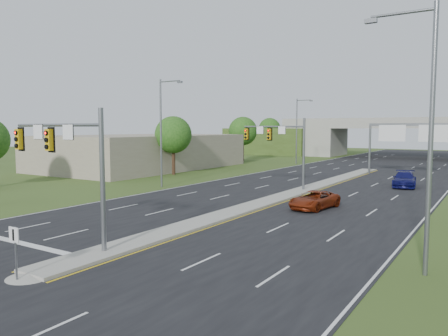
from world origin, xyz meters
name	(u,v)px	position (x,y,z in m)	size (l,w,h in m)	color
ground	(104,254)	(0.00, 0.00, 0.00)	(240.00, 240.00, 0.00)	#35491A
road	(336,180)	(0.00, 35.00, 0.01)	(24.00, 160.00, 0.02)	black
median	(295,193)	(0.00, 23.00, 0.10)	(2.00, 54.00, 0.16)	gray
median_nose	(29,276)	(0.00, -4.00, 0.10)	(2.00, 2.00, 0.16)	gray
lane_markings	(312,186)	(-0.60, 28.91, 0.02)	(23.72, 160.00, 0.01)	gold
signal_mast_near	(69,155)	(-2.26, -0.07, 4.73)	(6.62, 0.60, 7.00)	slate
signal_mast_far	(282,142)	(-2.26, 24.93, 4.73)	(6.62, 0.60, 7.00)	slate
keep_right_sign	(15,244)	(0.00, -4.53, 1.52)	(0.60, 0.13, 2.20)	slate
sign_gantry	(415,135)	(6.68, 44.92, 5.24)	(11.58, 0.44, 6.67)	slate
overpass	(408,141)	(0.00, 80.00, 3.55)	(80.00, 14.00, 8.10)	gray
lightpole_l_mid	(162,128)	(-13.30, 20.00, 6.10)	(2.85, 0.25, 11.00)	slate
lightpole_l_far	(298,128)	(-13.30, 55.00, 6.10)	(2.85, 0.25, 11.00)	slate
lightpole_r_near	(426,127)	(13.30, 5.00, 6.10)	(2.85, 0.25, 11.00)	slate
tree_l_near	(173,135)	(-20.00, 30.00, 5.18)	(4.80, 4.80, 7.60)	#382316
tree_l_mid	(243,131)	(-24.00, 55.00, 5.51)	(5.20, 5.20, 8.12)	#382316
tree_back_a	(270,129)	(-38.00, 94.00, 5.84)	(6.00, 6.00, 8.85)	#382316
tree_back_b	(318,130)	(-24.00, 94.00, 5.51)	(5.60, 5.60, 8.32)	#382316
commercial_building	(143,152)	(-30.00, 35.00, 2.50)	(18.00, 30.00, 5.00)	gray
car_far_a	(314,200)	(4.26, 16.71, 0.68)	(2.20, 4.77, 1.32)	maroon
car_far_b	(404,179)	(7.67, 33.38, 0.80)	(2.19, 5.40, 1.57)	#0C0E4B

